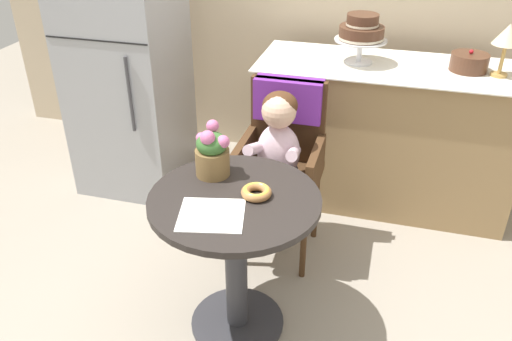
# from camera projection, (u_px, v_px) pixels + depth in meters

# --- Properties ---
(ground_plane) EXTENTS (8.00, 8.00, 0.00)m
(ground_plane) POSITION_uv_depth(u_px,v_px,m) (238.00, 323.00, 2.51)
(ground_plane) COLOR gray
(cafe_table) EXTENTS (0.72, 0.72, 0.72)m
(cafe_table) POSITION_uv_depth(u_px,v_px,m) (235.00, 238.00, 2.26)
(cafe_table) COLOR #282321
(cafe_table) RESTS_ON ground
(wicker_chair) EXTENTS (0.42, 0.45, 0.95)m
(wicker_chair) POSITION_uv_depth(u_px,v_px,m) (284.00, 142.00, 2.75)
(wicker_chair) COLOR #472D19
(wicker_chair) RESTS_ON ground
(seated_child) EXTENTS (0.27, 0.32, 0.73)m
(seated_child) POSITION_uv_depth(u_px,v_px,m) (277.00, 149.00, 2.60)
(seated_child) COLOR silver
(seated_child) RESTS_ON ground
(paper_napkin) EXTENTS (0.30, 0.28, 0.00)m
(paper_napkin) POSITION_uv_depth(u_px,v_px,m) (211.00, 215.00, 2.04)
(paper_napkin) COLOR white
(paper_napkin) RESTS_ON cafe_table
(donut_front) EXTENTS (0.13, 0.13, 0.04)m
(donut_front) POSITION_uv_depth(u_px,v_px,m) (256.00, 192.00, 2.15)
(donut_front) COLOR #AD7542
(donut_front) RESTS_ON cafe_table
(flower_vase) EXTENTS (0.16, 0.15, 0.24)m
(flower_vase) POSITION_uv_depth(u_px,v_px,m) (212.00, 152.00, 2.26)
(flower_vase) COLOR brown
(flower_vase) RESTS_ON cafe_table
(display_counter) EXTENTS (1.56, 0.62, 0.90)m
(display_counter) POSITION_uv_depth(u_px,v_px,m) (384.00, 135.00, 3.24)
(display_counter) COLOR #93754C
(display_counter) RESTS_ON ground
(tiered_cake_stand) EXTENTS (0.30, 0.30, 0.28)m
(tiered_cake_stand) POSITION_uv_depth(u_px,v_px,m) (362.00, 31.00, 2.97)
(tiered_cake_stand) COLOR silver
(tiered_cake_stand) RESTS_ON display_counter
(round_layer_cake) EXTENTS (0.21, 0.21, 0.12)m
(round_layer_cake) POSITION_uv_depth(u_px,v_px,m) (469.00, 62.00, 2.92)
(round_layer_cake) COLOR #4C2D1E
(round_layer_cake) RESTS_ON display_counter
(table_lamp) EXTENTS (0.15, 0.15, 0.28)m
(table_lamp) POSITION_uv_depth(u_px,v_px,m) (508.00, 37.00, 2.76)
(table_lamp) COLOR #B28C47
(table_lamp) RESTS_ON display_counter
(refrigerator) EXTENTS (0.64, 0.63, 1.70)m
(refrigerator) POSITION_uv_depth(u_px,v_px,m) (126.00, 61.00, 3.24)
(refrigerator) COLOR #9EA0A5
(refrigerator) RESTS_ON ground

